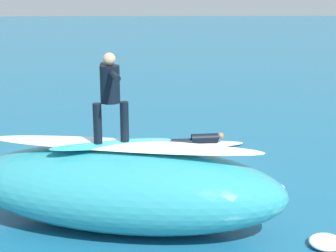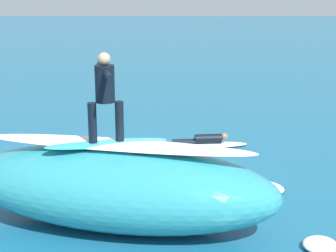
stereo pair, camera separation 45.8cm
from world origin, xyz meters
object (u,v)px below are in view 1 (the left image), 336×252
Objects in this scene: surfer_paddling at (201,139)px; surfer_riding at (110,91)px; surfboard_riding at (112,144)px; surfboard_paddling at (205,144)px.

surfer_riding is at bearing -118.32° from surfer_paddling.
surfer_paddling is (-2.11, -5.04, -2.42)m from surfer_riding.
surfer_riding is (-0.00, 0.00, 1.00)m from surfboard_riding.
surfer_riding is 0.74× the size of surfboard_paddling.
surfboard_riding is 5.65m from surfer_paddling.
surfboard_paddling is 1.43× the size of surfer_paddling.
surfboard_riding is at bearing -119.40° from surfboard_paddling.
surfer_riding reaches higher than surfer_paddling.
surfboard_riding is 1.00m from surfer_riding.
surfboard_riding is 1.02× the size of surfboard_paddling.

